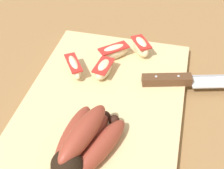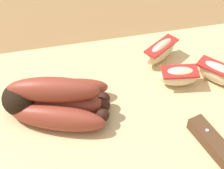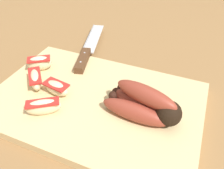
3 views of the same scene
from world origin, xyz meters
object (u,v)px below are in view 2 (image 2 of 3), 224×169
Objects in this scene: apple_wedge_extra at (161,51)px; banana_bunch at (54,101)px; apple_wedge_near at (218,73)px; apple_wedge_far at (179,76)px.

banana_bunch is at bearing 23.27° from apple_wedge_extra.
apple_wedge_near is at bearing -177.73° from banana_bunch.
apple_wedge_far is (-0.19, -0.02, -0.01)m from banana_bunch.
apple_wedge_far is (0.06, -0.01, -0.00)m from apple_wedge_near.
apple_wedge_far is at bearing -7.48° from apple_wedge_near.
apple_wedge_near is at bearing 135.93° from apple_wedge_extra.
apple_wedge_extra is (0.07, -0.07, 0.00)m from apple_wedge_near.
apple_wedge_far is 0.92× the size of apple_wedge_extra.
apple_wedge_near is 1.10× the size of apple_wedge_far.
apple_wedge_near is (-0.25, -0.01, -0.01)m from banana_bunch.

